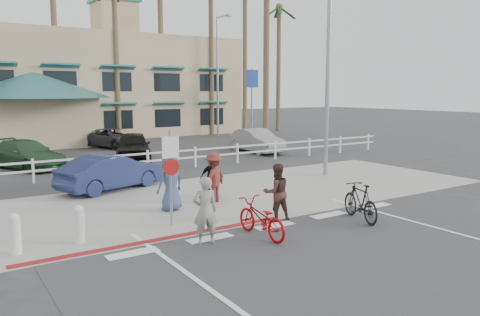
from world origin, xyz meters
TOP-DOWN VIEW (x-y plane):
  - ground at (0.00, 0.00)m, footprint 140.00×140.00m
  - bike_path at (0.00, -2.00)m, footprint 12.00×16.00m
  - sidewalk_plaza at (0.00, 4.50)m, footprint 22.00×7.00m
  - cross_street at (0.00, 8.50)m, footprint 40.00×5.00m
  - parking_lot at (0.00, 18.00)m, footprint 50.00×16.00m
  - curb_red at (-3.00, 1.20)m, footprint 7.00×0.25m
  - rail_fence at (0.50, 10.50)m, footprint 29.40×0.16m
  - building at (2.00, 31.00)m, footprint 28.00×16.00m
  - sign_post at (-2.30, 2.20)m, footprint 0.50×0.10m
  - bollard_0 at (-4.80, 2.00)m, footprint 0.26×0.26m
  - bollard_1 at (-6.20, 2.00)m, footprint 0.26×0.26m
  - streetlight_0 at (6.50, 5.50)m, footprint 0.60×2.00m
  - streetlight_1 at (12.00, 24.00)m, footprint 0.60×2.00m
  - info_sign at (14.00, 22.00)m, footprint 1.20×0.16m
  - palm_4 at (0.00, 26.00)m, footprint 4.00×4.00m
  - palm_5 at (4.00, 25.00)m, footprint 4.00×4.00m
  - palm_6 at (8.00, 26.00)m, footprint 4.00×4.00m
  - palm_7 at (12.00, 25.00)m, footprint 4.00×4.00m
  - palm_8 at (16.00, 26.00)m, footprint 4.00×4.00m
  - palm_9 at (19.00, 25.00)m, footprint 4.00×4.00m
  - palm_11 at (11.00, 16.00)m, footprint 4.00×4.00m
  - bike_red at (-0.87, 0.02)m, footprint 0.68×1.85m
  - rider_red at (-2.28, 0.33)m, footprint 0.68×0.54m
  - bike_black at (2.37, -0.27)m, footprint 1.02×1.87m
  - rider_black at (0.39, 1.03)m, footprint 0.90×0.77m
  - pedestrian_a at (-0.02, 3.85)m, footprint 1.23×1.01m
  - pedestrian_child at (0.36, 4.62)m, footprint 0.87×0.56m
  - pedestrian_b at (-1.64, 3.65)m, footprint 0.97×0.74m
  - car_white_sedan at (-2.17, 7.67)m, footprint 4.25×2.63m
  - lot_car_1 at (-4.03, 14.61)m, footprint 3.57×4.96m
  - lot_car_2 at (1.19, 14.48)m, footprint 3.09×4.68m
  - lot_car_3 at (8.44, 13.42)m, footprint 1.55×4.24m
  - lot_car_5 at (2.09, 20.35)m, footprint 3.56×4.94m

SIDE VIEW (x-z plane):
  - ground at x=0.00m, z-range 0.00..0.00m
  - parking_lot at x=0.00m, z-range 0.00..0.01m
  - bike_path at x=0.00m, z-range 0.00..0.01m
  - cross_street at x=0.00m, z-range 0.00..0.01m
  - sidewalk_plaza at x=0.00m, z-range 0.00..0.01m
  - curb_red at x=-3.00m, z-range 0.00..0.02m
  - bollard_0 at x=-4.80m, z-range 0.00..0.95m
  - bollard_1 at x=-6.20m, z-range 0.00..0.95m
  - bike_red at x=-0.87m, z-range 0.00..0.96m
  - rail_fence at x=0.50m, z-range 0.00..1.00m
  - bike_black at x=2.37m, z-range 0.00..1.08m
  - lot_car_5 at x=2.09m, z-range 0.00..1.25m
  - car_white_sedan at x=-2.17m, z-range 0.00..1.32m
  - lot_car_1 at x=-4.03m, z-range 0.00..1.33m
  - pedestrian_child at x=0.36m, z-range 0.00..1.38m
  - lot_car_3 at x=8.44m, z-range 0.00..1.39m
  - lot_car_2 at x=1.19m, z-range 0.00..1.48m
  - rider_black at x=0.39m, z-range 0.00..1.63m
  - rider_red at x=-2.28m, z-range 0.00..1.64m
  - pedestrian_a at x=-0.02m, z-range 0.00..1.65m
  - pedestrian_b at x=-1.64m, z-range 0.00..1.79m
  - sign_post at x=-2.30m, z-range 0.00..2.90m
  - info_sign at x=14.00m, z-range 0.00..5.60m
  - streetlight_0 at x=6.50m, z-range 0.00..9.00m
  - streetlight_1 at x=12.00m, z-range 0.00..9.50m
  - building at x=2.00m, z-range 0.00..11.30m
  - palm_5 at x=4.00m, z-range 0.00..13.00m
  - palm_9 at x=19.00m, z-range 0.00..13.00m
  - palm_7 at x=12.00m, z-range 0.00..14.00m
  - palm_11 at x=11.00m, z-range 0.00..14.00m
  - palm_4 at x=0.00m, z-range 0.00..15.00m
  - palm_8 at x=16.00m, z-range 0.00..15.00m
  - palm_6 at x=8.00m, z-range 0.00..17.00m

